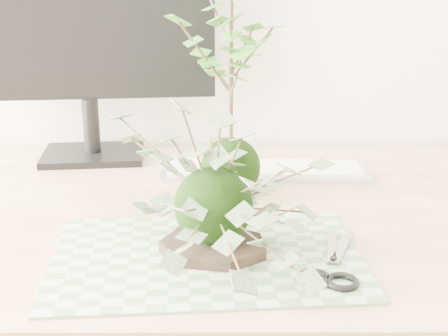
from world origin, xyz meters
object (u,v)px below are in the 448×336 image
at_px(desk, 268,258).
at_px(keyboard, 264,170).
at_px(maple_kokedama, 231,18).
at_px(ivy_kokedama, 213,170).
at_px(monitor, 86,31).

distance_m(desk, keyboard, 0.20).
distance_m(desk, maple_kokedama, 0.39).
bearing_deg(ivy_kokedama, keyboard, 74.93).
bearing_deg(maple_kokedama, monitor, 141.60).
height_order(desk, ivy_kokedama, ivy_kokedama).
bearing_deg(monitor, ivy_kokedama, -66.11).
bearing_deg(maple_kokedama, keyboard, 59.71).
bearing_deg(keyboard, monitor, 164.32).
relative_size(maple_kokedama, monitor, 0.85).
height_order(maple_kokedama, monitor, monitor).
distance_m(ivy_kokedama, maple_kokedama, 0.28).
xyz_separation_m(keyboard, monitor, (-0.34, 0.11, 0.24)).
bearing_deg(monitor, keyboard, -22.99).
distance_m(maple_kokedama, monitor, 0.35).
bearing_deg(keyboard, desk, -89.42).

